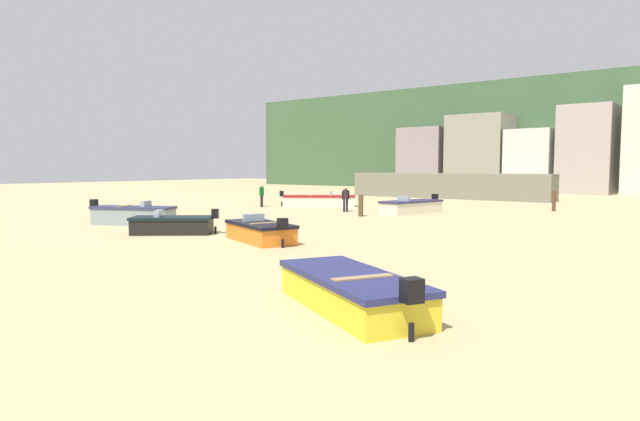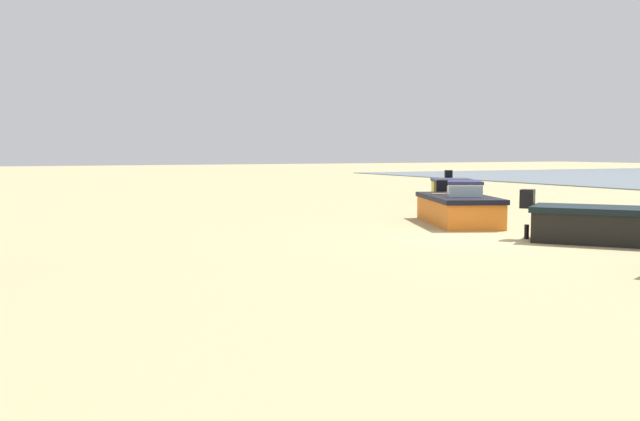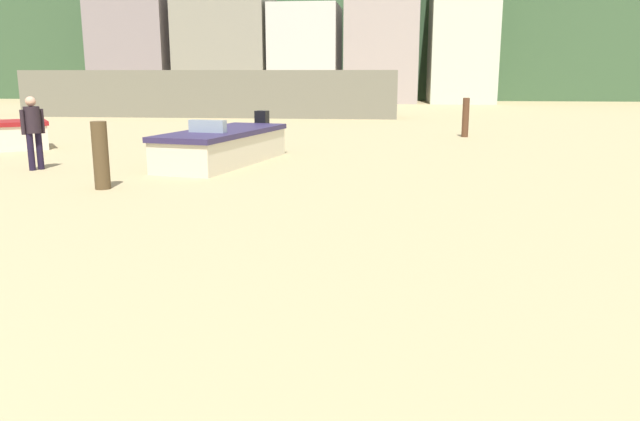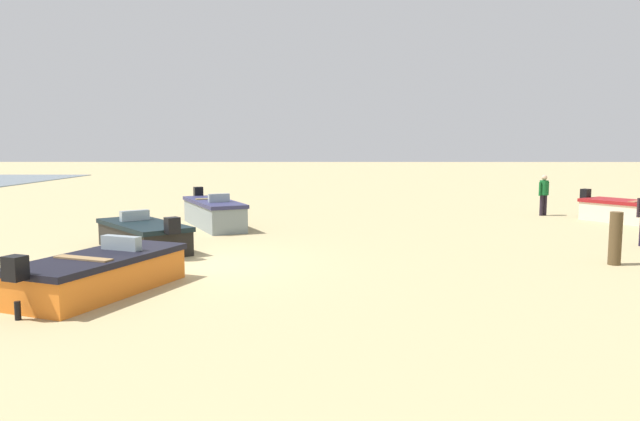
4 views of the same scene
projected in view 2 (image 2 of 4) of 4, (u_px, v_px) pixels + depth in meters
name	position (u px, v px, depth m)	size (l,w,h in m)	color
ground_plane	(495.00, 238.00, 15.23)	(160.00, 160.00, 0.00)	tan
boat_yellow_2	(455.00, 188.00, 28.14)	(4.32, 3.32, 1.05)	yellow
boat_black_3	(618.00, 225.00, 14.24)	(3.49, 3.20, 1.06)	black
boat_orange_5	(458.00, 209.00, 18.12)	(3.86, 2.69, 1.05)	orange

